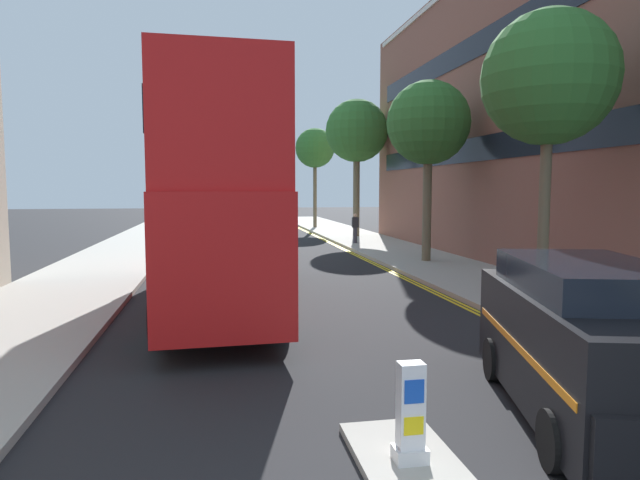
{
  "coord_description": "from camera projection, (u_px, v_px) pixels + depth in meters",
  "views": [
    {
      "loc": [
        -2.04,
        -2.7,
        3.08
      ],
      "look_at": [
        0.5,
        11.0,
        1.8
      ],
      "focal_mm": 31.09,
      "sensor_mm": 36.0,
      "label": 1
    }
  ],
  "objects": [
    {
      "name": "sidewalk_right",
      "position": [
        457.0,
        272.0,
        20.13
      ],
      "size": [
        4.0,
        80.0,
        0.14
      ],
      "primitive_type": "cube",
      "color": "#ADA89E",
      "rests_on": "ground"
    },
    {
      "name": "sidewalk_left",
      "position": [
        78.0,
        283.0,
        17.78
      ],
      "size": [
        4.0,
        80.0,
        0.14
      ],
      "primitive_type": "cube",
      "color": "#ADA89E",
      "rests_on": "ground"
    },
    {
      "name": "kerb_line_outer",
      "position": [
        422.0,
        285.0,
        17.8
      ],
      "size": [
        0.1,
        56.0,
        0.01
      ],
      "primitive_type": "cube",
      "color": "yellow",
      "rests_on": "ground"
    },
    {
      "name": "kerb_line_inner",
      "position": [
        417.0,
        285.0,
        17.77
      ],
      "size": [
        0.1,
        56.0,
        0.01
      ],
      "primitive_type": "cube",
      "color": "yellow",
      "rests_on": "ground"
    },
    {
      "name": "traffic_island",
      "position": [
        410.0,
        465.0,
        6.09
      ],
      "size": [
        1.1,
        2.2,
        0.1
      ],
      "primitive_type": "cube",
      "color": "#ADA89E",
      "rests_on": "ground"
    },
    {
      "name": "keep_left_bollard",
      "position": [
        411.0,
        416.0,
        6.04
      ],
      "size": [
        0.36,
        0.28,
        1.11
      ],
      "color": "silver",
      "rests_on": "traffic_island"
    },
    {
      "name": "double_decker_bus_away",
      "position": [
        213.0,
        191.0,
        14.33
      ],
      "size": [
        3.09,
        10.89,
        5.64
      ],
      "color": "red",
      "rests_on": "ground"
    },
    {
      "name": "taxi_minivan",
      "position": [
        593.0,
        343.0,
        7.25
      ],
      "size": [
        3.07,
        5.13,
        2.12
      ],
      "color": "black",
      "rests_on": "ground"
    },
    {
      "name": "pedestrian_far",
      "position": [
        355.0,
        228.0,
        30.3
      ],
      "size": [
        0.34,
        0.22,
        1.62
      ],
      "color": "#2D2D38",
      "rests_on": "sidewalk_right"
    },
    {
      "name": "street_tree_near",
      "position": [
        549.0,
        79.0,
        13.74
      ],
      "size": [
        3.33,
        3.33,
        7.37
      ],
      "color": "#6B6047",
      "rests_on": "sidewalk_right"
    },
    {
      "name": "street_tree_mid",
      "position": [
        315.0,
        149.0,
        42.48
      ],
      "size": [
        3.02,
        3.02,
        7.6
      ],
      "color": "#6B6047",
      "rests_on": "sidewalk_right"
    },
    {
      "name": "street_tree_far",
      "position": [
        428.0,
        124.0,
        22.38
      ],
      "size": [
        3.38,
        3.38,
        7.31
      ],
      "color": "#6B6047",
      "rests_on": "sidewalk_right"
    },
    {
      "name": "street_tree_distant",
      "position": [
        357.0,
        132.0,
        34.38
      ],
      "size": [
        3.88,
        3.88,
        8.5
      ],
      "color": "#6B6047",
      "rests_on": "sidewalk_right"
    },
    {
      "name": "townhouse_terrace_right",
      "position": [
        587.0,
        115.0,
        23.5
      ],
      "size": [
        10.08,
        28.0,
        12.41
      ],
      "color": "brown",
      "rests_on": "ground"
    }
  ]
}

